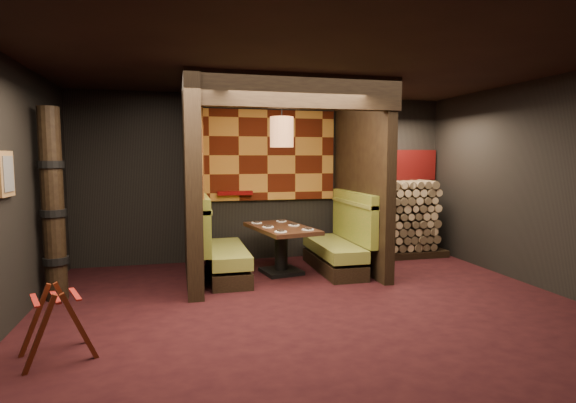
# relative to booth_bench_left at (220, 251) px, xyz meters

# --- Properties ---
(floor) EXTENTS (6.50, 5.50, 0.02)m
(floor) POSITION_rel_booth_bench_left_xyz_m (0.96, -1.65, -0.41)
(floor) COLOR black
(floor) RESTS_ON ground
(ceiling) EXTENTS (6.50, 5.50, 0.02)m
(ceiling) POSITION_rel_booth_bench_left_xyz_m (0.96, -1.65, 2.46)
(ceiling) COLOR black
(ceiling) RESTS_ON ground
(wall_back) EXTENTS (6.50, 0.02, 2.85)m
(wall_back) POSITION_rel_booth_bench_left_xyz_m (0.96, 1.11, 1.02)
(wall_back) COLOR black
(wall_back) RESTS_ON ground
(wall_front) EXTENTS (6.50, 0.02, 2.85)m
(wall_front) POSITION_rel_booth_bench_left_xyz_m (0.96, -4.41, 1.02)
(wall_front) COLOR black
(wall_front) RESTS_ON ground
(wall_right) EXTENTS (0.02, 5.50, 2.85)m
(wall_right) POSITION_rel_booth_bench_left_xyz_m (4.22, -1.65, 1.02)
(wall_right) COLOR black
(wall_right) RESTS_ON ground
(partition_left) EXTENTS (0.20, 2.20, 2.85)m
(partition_left) POSITION_rel_booth_bench_left_xyz_m (-0.39, -0.00, 1.02)
(partition_left) COLOR black
(partition_left) RESTS_ON floor
(partition_right) EXTENTS (0.15, 2.10, 2.85)m
(partition_right) POSITION_rel_booth_bench_left_xyz_m (2.26, 0.05, 1.02)
(partition_right) COLOR black
(partition_right) RESTS_ON floor
(header_beam) EXTENTS (2.85, 0.18, 0.44)m
(header_beam) POSITION_rel_booth_bench_left_xyz_m (0.94, -0.95, 2.23)
(header_beam) COLOR black
(header_beam) RESTS_ON partition_left
(tapa_back_panel) EXTENTS (2.40, 0.06, 1.55)m
(tapa_back_panel) POSITION_rel_booth_bench_left_xyz_m (0.94, 1.06, 1.42)
(tapa_back_panel) COLOR #AA6E28
(tapa_back_panel) RESTS_ON wall_back
(tapa_side_panel) EXTENTS (0.04, 1.85, 1.45)m
(tapa_side_panel) POSITION_rel_booth_bench_left_xyz_m (-0.27, 0.17, 1.45)
(tapa_side_panel) COLOR #AA6E28
(tapa_side_panel) RESTS_ON partition_left
(lacquer_shelf) EXTENTS (0.60, 0.12, 0.07)m
(lacquer_shelf) POSITION_rel_booth_bench_left_xyz_m (0.36, 1.00, 0.78)
(lacquer_shelf) COLOR #5C0808
(lacquer_shelf) RESTS_ON wall_back
(booth_bench_left) EXTENTS (0.68, 1.60, 1.14)m
(booth_bench_left) POSITION_rel_booth_bench_left_xyz_m (0.00, 0.00, 0.00)
(booth_bench_left) COLOR black
(booth_bench_left) RESTS_ON floor
(booth_bench_right) EXTENTS (0.68, 1.60, 1.14)m
(booth_bench_right) POSITION_rel_booth_bench_left_xyz_m (1.89, 0.00, 0.00)
(booth_bench_right) COLOR black
(booth_bench_right) RESTS_ON floor
(dining_table) EXTENTS (1.00, 1.50, 0.73)m
(dining_table) POSITION_rel_booth_bench_left_xyz_m (0.94, 0.02, 0.10)
(dining_table) COLOR black
(dining_table) RESTS_ON floor
(place_settings) EXTENTS (0.79, 1.19, 0.03)m
(place_settings) POSITION_rel_booth_bench_left_xyz_m (0.94, 0.02, 0.34)
(place_settings) COLOR white
(place_settings) RESTS_ON dining_table
(pendant_lamp) EXTENTS (0.35, 0.35, 0.92)m
(pendant_lamp) POSITION_rel_booth_bench_left_xyz_m (0.94, -0.03, 1.76)
(pendant_lamp) COLOR #A06840
(pendant_lamp) RESTS_ON ceiling
(framed_picture) EXTENTS (0.05, 0.36, 0.46)m
(framed_picture) POSITION_rel_booth_bench_left_xyz_m (-2.25, -1.55, 1.22)
(framed_picture) COLOR olive
(framed_picture) RESTS_ON wall_left
(luggage_rack) EXTENTS (0.74, 0.63, 0.68)m
(luggage_rack) POSITION_rel_booth_bench_left_xyz_m (-1.66, -2.36, -0.06)
(luggage_rack) COLOR #4E1A0B
(luggage_rack) RESTS_ON floor
(totem_column) EXTENTS (0.31, 0.31, 2.40)m
(totem_column) POSITION_rel_booth_bench_left_xyz_m (-2.09, -0.55, 0.79)
(totem_column) COLOR black
(totem_column) RESTS_ON floor
(firewood_stack) EXTENTS (1.73, 0.70, 1.36)m
(firewood_stack) POSITION_rel_booth_bench_left_xyz_m (3.25, 0.70, 0.28)
(firewood_stack) COLOR black
(firewood_stack) RESTS_ON floor
(mosaic_header) EXTENTS (1.83, 0.10, 0.56)m
(mosaic_header) POSITION_rel_booth_bench_left_xyz_m (3.25, 1.03, 1.24)
(mosaic_header) COLOR maroon
(mosaic_header) RESTS_ON wall_back
(bay_front_post) EXTENTS (0.08, 0.08, 2.85)m
(bay_front_post) POSITION_rel_booth_bench_left_xyz_m (2.35, 0.31, 1.02)
(bay_front_post) COLOR black
(bay_front_post) RESTS_ON floor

